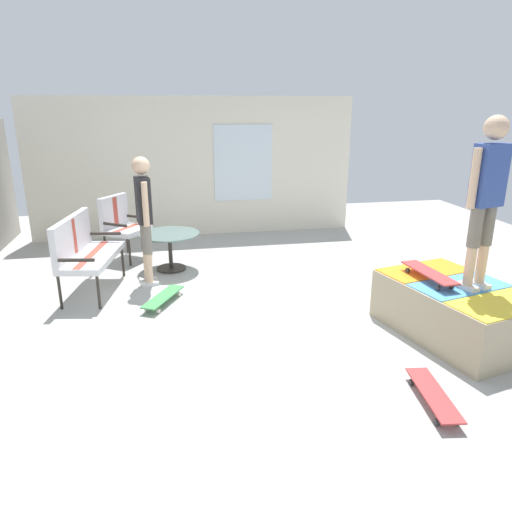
# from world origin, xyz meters

# --- Properties ---
(ground_plane) EXTENTS (12.00, 12.00, 0.10)m
(ground_plane) POSITION_xyz_m (0.00, 0.00, -0.05)
(ground_plane) COLOR #A8A8A3
(house_facade) EXTENTS (0.23, 6.00, 2.55)m
(house_facade) POSITION_xyz_m (3.80, 0.49, 1.28)
(house_facade) COLOR silver
(house_facade) RESTS_ON ground_plane
(skate_ramp) EXTENTS (1.95, 2.14, 0.58)m
(skate_ramp) POSITION_xyz_m (-0.98, -2.00, 0.29)
(skate_ramp) COLOR tan
(skate_ramp) RESTS_ON ground_plane
(patio_bench) EXTENTS (1.33, 0.76, 1.02)m
(patio_bench) POSITION_xyz_m (1.08, 2.17, 0.62)
(patio_bench) COLOR #2D2823
(patio_bench) RESTS_ON ground_plane
(patio_chair_near_house) EXTENTS (0.82, 0.80, 1.02)m
(patio_chair_near_house) POSITION_xyz_m (2.48, 1.80, 0.61)
(patio_chair_near_house) COLOR #2D2823
(patio_chair_near_house) RESTS_ON ground_plane
(patio_table) EXTENTS (0.90, 0.90, 0.57)m
(patio_table) POSITION_xyz_m (1.76, 1.04, 0.40)
(patio_table) COLOR #2D2823
(patio_table) RESTS_ON ground_plane
(person_watching) EXTENTS (0.47, 0.28, 1.76)m
(person_watching) POSITION_xyz_m (1.22, 1.36, 1.04)
(person_watching) COLOR silver
(person_watching) RESTS_ON ground_plane
(person_skater) EXTENTS (0.30, 0.47, 1.74)m
(person_skater) POSITION_xyz_m (-1.09, -2.04, 1.60)
(person_skater) COLOR silver
(person_skater) RESTS_ON skate_ramp
(skateboard_by_bench) EXTENTS (0.80, 0.55, 0.10)m
(skateboard_by_bench) POSITION_xyz_m (0.46, 1.16, 0.08)
(skateboard_by_bench) COLOR #3F8C4C
(skateboard_by_bench) RESTS_ON ground_plane
(skateboard_spare) EXTENTS (0.82, 0.31, 0.10)m
(skateboard_spare) POSITION_xyz_m (-2.10, -1.07, 0.08)
(skateboard_spare) COLOR #B23838
(skateboard_spare) RESTS_ON ground_plane
(skateboard_on_ramp) EXTENTS (0.81, 0.26, 0.10)m
(skateboard_on_ramp) POSITION_xyz_m (-0.81, -1.70, 0.67)
(skateboard_on_ramp) COLOR #B23838
(skateboard_on_ramp) RESTS_ON skate_ramp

